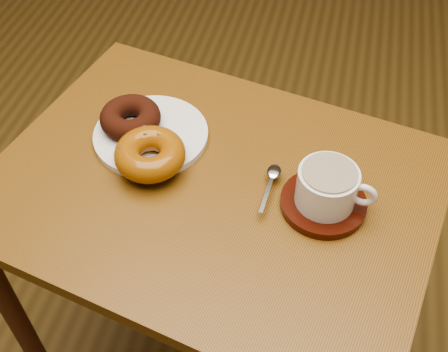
% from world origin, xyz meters
% --- Properties ---
extents(ground, '(6.00, 6.00, 0.00)m').
position_xyz_m(ground, '(0.00, 0.00, 0.00)').
color(ground, brown).
rests_on(ground, ground).
extents(cafe_table, '(0.82, 0.68, 0.68)m').
position_xyz_m(cafe_table, '(0.20, -0.25, 0.57)').
color(cafe_table, brown).
rests_on(cafe_table, ground).
extents(donut_plate, '(0.27, 0.27, 0.01)m').
position_xyz_m(donut_plate, '(0.07, -0.17, 0.69)').
color(donut_plate, white).
rests_on(donut_plate, cafe_table).
extents(donut_cinnamon, '(0.14, 0.14, 0.04)m').
position_xyz_m(donut_cinnamon, '(0.03, -0.16, 0.71)').
color(donut_cinnamon, '#35130A').
rests_on(donut_cinnamon, donut_plate).
extents(donut_caramel, '(0.17, 0.17, 0.04)m').
position_xyz_m(donut_caramel, '(0.10, -0.24, 0.71)').
color(donut_caramel, '#975510').
rests_on(donut_caramel, donut_plate).
extents(saucer, '(0.16, 0.16, 0.01)m').
position_xyz_m(saucer, '(0.39, -0.26, 0.69)').
color(saucer, '#350F07').
rests_on(saucer, cafe_table).
extents(coffee_cup, '(0.12, 0.09, 0.07)m').
position_xyz_m(coffee_cup, '(0.39, -0.26, 0.73)').
color(coffee_cup, white).
rests_on(coffee_cup, saucer).
extents(teaspoon, '(0.02, 0.11, 0.01)m').
position_xyz_m(teaspoon, '(0.30, -0.23, 0.70)').
color(teaspoon, silver).
rests_on(teaspoon, saucer).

